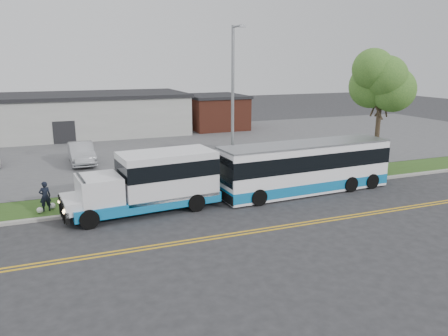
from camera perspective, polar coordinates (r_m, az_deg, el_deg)
name	(u,v)px	position (r m, az deg, el deg)	size (l,w,h in m)	color
ground	(201,208)	(23.39, -3.08, -5.26)	(140.00, 140.00, 0.00)	#28282B
lane_line_north	(228,234)	(20.01, 0.48, -8.61)	(70.00, 0.12, 0.01)	gold
lane_line_south	(230,236)	(19.75, 0.81, -8.92)	(70.00, 0.12, 0.01)	gold
curb	(194,201)	(24.36, -3.91, -4.30)	(80.00, 0.30, 0.15)	#9E9B93
verge	(185,192)	(26.01, -5.12, -3.20)	(80.00, 3.30, 0.10)	#2E4B19
parking_lot	(139,149)	(39.35, -11.01, 2.44)	(80.00, 25.00, 0.10)	#4C4C4F
commercial_building	(62,115)	(48.30, -20.45, 6.47)	(25.40, 10.40, 4.35)	#9E9E99
brick_wing	(215,112)	(50.44, -1.21, 7.35)	(6.30, 7.30, 3.90)	brown
tree_east	(382,83)	(31.88, 19.88, 10.44)	(5.20, 5.20, 8.33)	#33291C
streetlight_near	(233,103)	(25.83, 1.20, 8.47)	(0.35, 1.53, 9.50)	gray
shuttle_bus	(153,180)	(22.94, -9.24, -1.55)	(8.15, 3.32, 3.05)	#0F6DA9
transit_bus	(305,167)	(26.30, 10.56, 0.09)	(10.81, 3.03, 2.97)	white
pedestrian	(45,196)	(24.20, -22.34, -3.45)	(0.57, 0.38, 1.58)	black
parked_car_a	(81,153)	(34.45, -18.12, 1.85)	(1.70, 4.87, 1.60)	#9FA1A6
grocery_bag_left	(40,210)	(24.16, -22.91, -5.10)	(0.32, 0.32, 0.32)	white
grocery_bag_right	(52,206)	(24.62, -21.50, -4.62)	(0.32, 0.32, 0.32)	white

